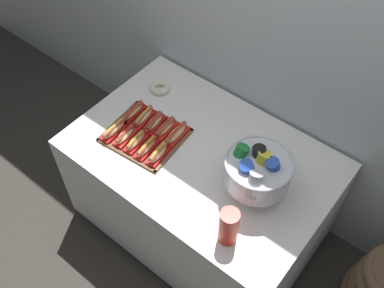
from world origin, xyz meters
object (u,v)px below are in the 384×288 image
at_px(hot_dog_6, 143,117).
at_px(donut, 160,87).
at_px(serving_tray, 145,135).
at_px(hot_dog_5, 133,112).
at_px(punch_bowl, 257,170).
at_px(cup_stack, 229,227).
at_px(hot_dog_3, 147,147).
at_px(hot_dog_7, 154,123).
at_px(hot_dog_8, 165,128).
at_px(hot_dog_4, 158,153).
at_px(buffet_table, 201,189).
at_px(hot_dog_0, 114,130).
at_px(hot_dog_2, 136,142).
at_px(hot_dog_9, 176,134).
at_px(hot_dog_1, 125,136).

distance_m(hot_dog_6, donut, 0.27).
xyz_separation_m(serving_tray, donut, (-0.18, 0.33, 0.02)).
relative_size(hot_dog_5, punch_bowl, 0.56).
relative_size(serving_tray, cup_stack, 2.03).
xyz_separation_m(hot_dog_3, hot_dog_7, (-0.09, 0.16, -0.00)).
distance_m(hot_dog_8, donut, 0.35).
xyz_separation_m(hot_dog_5, cup_stack, (0.88, -0.29, 0.07)).
distance_m(serving_tray, hot_dog_4, 0.17).
height_order(buffet_table, hot_dog_3, hot_dog_3).
xyz_separation_m(hot_dog_4, hot_dog_6, (-0.24, 0.14, -0.00)).
height_order(hot_dog_0, hot_dog_4, hot_dog_4).
bearing_deg(hot_dog_2, hot_dog_7, 95.14).
distance_m(hot_dog_6, hot_dog_8, 0.15).
bearing_deg(hot_dog_0, hot_dog_3, 5.14).
relative_size(buffet_table, hot_dog_9, 7.60).
distance_m(hot_dog_3, punch_bowl, 0.62).
relative_size(buffet_table, donut, 11.21).
distance_m(hot_dog_6, hot_dog_9, 0.23).
bearing_deg(hot_dog_7, hot_dog_2, -84.86).
height_order(hot_dog_4, punch_bowl, punch_bowl).
bearing_deg(cup_stack, hot_dog_4, 164.75).
relative_size(hot_dog_9, punch_bowl, 0.56).
relative_size(hot_dog_3, hot_dog_9, 0.92).
bearing_deg(hot_dog_4, cup_stack, -15.25).
distance_m(hot_dog_4, cup_stack, 0.59).
distance_m(hot_dog_7, donut, 0.30).
height_order(hot_dog_2, hot_dog_3, same).
height_order(hot_dog_6, donut, hot_dog_6).
bearing_deg(hot_dog_4, hot_dog_2, -174.86).
distance_m(hot_dog_2, donut, 0.45).
relative_size(hot_dog_1, hot_dog_9, 0.85).
distance_m(hot_dog_0, cup_stack, 0.87).
relative_size(hot_dog_5, hot_dog_8, 1.09).
bearing_deg(hot_dog_3, donut, 123.30).
xyz_separation_m(serving_tray, hot_dog_6, (-0.08, 0.08, 0.03)).
xyz_separation_m(hot_dog_5, hot_dog_7, (0.15, 0.01, 0.00)).
height_order(serving_tray, donut, donut).
xyz_separation_m(serving_tray, hot_dog_2, (0.01, -0.08, 0.03)).
bearing_deg(hot_dog_4, hot_dog_8, 119.58).
distance_m(hot_dog_2, hot_dog_4, 0.15).
distance_m(buffet_table, hot_dog_7, 0.51).
height_order(serving_tray, hot_dog_5, hot_dog_5).
bearing_deg(hot_dog_7, serving_tray, -84.86).
height_order(hot_dog_0, hot_dog_1, hot_dog_0).
height_order(hot_dog_4, hot_dog_7, hot_dog_4).
distance_m(hot_dog_0, hot_dog_7, 0.22).
relative_size(hot_dog_7, hot_dog_9, 0.91).
height_order(hot_dog_0, hot_dog_6, hot_dog_0).
distance_m(hot_dog_3, hot_dog_9, 0.18).
height_order(hot_dog_3, donut, hot_dog_3).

